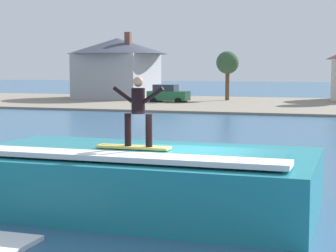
% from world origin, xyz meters
% --- Properties ---
extents(ground_plane, '(260.00, 260.00, 0.00)m').
position_xyz_m(ground_plane, '(0.00, 0.00, 0.00)').
color(ground_plane, '#345B81').
extents(wave_crest, '(8.62, 4.69, 1.60)m').
position_xyz_m(wave_crest, '(-1.43, -0.04, 0.75)').
color(wave_crest, teal).
rests_on(wave_crest, ground_plane).
extents(surfboard, '(1.80, 0.40, 0.06)m').
position_xyz_m(surfboard, '(-1.39, -0.57, 1.63)').
color(surfboard, '#EAD159').
rests_on(surfboard, wave_crest).
extents(surfer, '(1.28, 0.32, 1.65)m').
position_xyz_m(surfer, '(-1.24, -0.62, 2.58)').
color(surfer, black).
rests_on(surfer, surfboard).
extents(shoreline_bank, '(120.00, 22.60, 0.18)m').
position_xyz_m(shoreline_bank, '(0.00, 40.60, 0.09)').
color(shoreline_bank, gray).
rests_on(shoreline_bank, ground_plane).
extents(car_near_shore, '(3.88, 2.26, 1.86)m').
position_xyz_m(car_near_shore, '(-13.82, 40.33, 0.95)').
color(car_near_shore, '#23663D').
rests_on(car_near_shore, ground_plane).
extents(house_with_chimney, '(10.92, 10.92, 7.22)m').
position_xyz_m(house_with_chimney, '(-21.28, 45.52, 3.81)').
color(house_with_chimney, '#9EA3AD').
rests_on(house_with_chimney, ground_plane).
extents(tree_tall_bare, '(2.30, 2.30, 5.15)m').
position_xyz_m(tree_tall_bare, '(-8.89, 44.71, 3.89)').
color(tree_tall_bare, brown).
rests_on(tree_tall_bare, ground_plane).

